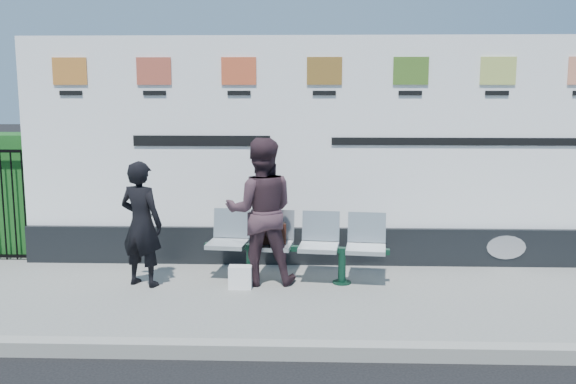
# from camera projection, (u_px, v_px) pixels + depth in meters

# --- Properties ---
(pavement) EXTENTS (14.00, 3.00, 0.12)m
(pavement) POSITION_uv_depth(u_px,v_px,m) (281.00, 298.00, 7.37)
(pavement) COLOR gray
(pavement) RESTS_ON ground
(kerb) EXTENTS (14.00, 0.18, 0.14)m
(kerb) POSITION_uv_depth(u_px,v_px,m) (274.00, 350.00, 5.89)
(kerb) COLOR gray
(kerb) RESTS_ON ground
(billboard) EXTENTS (8.00, 0.30, 3.00)m
(billboard) POSITION_uv_depth(u_px,v_px,m) (323.00, 167.00, 8.47)
(billboard) COLOR black
(billboard) RESTS_ON pavement
(bench) EXTENTS (2.21, 0.80, 0.46)m
(bench) POSITION_uv_depth(u_px,v_px,m) (296.00, 263.00, 7.79)
(bench) COLOR #B0B7BA
(bench) RESTS_ON pavement
(woman_left) EXTENTS (0.64, 0.53, 1.50)m
(woman_left) POSITION_uv_depth(u_px,v_px,m) (141.00, 224.00, 7.56)
(woman_left) COLOR black
(woman_left) RESTS_ON pavement
(woman_right) EXTENTS (0.90, 0.73, 1.76)m
(woman_right) POSITION_uv_depth(u_px,v_px,m) (261.00, 211.00, 7.65)
(woman_right) COLOR #3C272F
(woman_right) RESTS_ON pavement
(handbag_brown) EXTENTS (0.33, 0.17, 0.25)m
(handbag_brown) POSITION_uv_depth(u_px,v_px,m) (273.00, 233.00, 7.78)
(handbag_brown) COLOR black
(handbag_brown) RESTS_ON bench
(carrier_bag_white) EXTENTS (0.27, 0.16, 0.27)m
(carrier_bag_white) POSITION_uv_depth(u_px,v_px,m) (240.00, 277.00, 7.53)
(carrier_bag_white) COLOR white
(carrier_bag_white) RESTS_ON pavement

